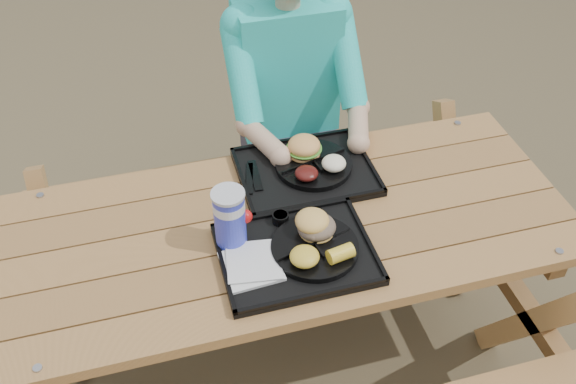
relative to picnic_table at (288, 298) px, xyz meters
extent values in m
plane|color=#999999|center=(0.00, 0.00, -0.38)|extent=(60.00, 60.00, 0.00)
cube|color=black|center=(-0.01, -0.14, 0.39)|extent=(0.45, 0.35, 0.02)
cube|color=black|center=(0.12, 0.21, 0.39)|extent=(0.45, 0.35, 0.02)
cylinder|color=black|center=(0.04, -0.15, 0.41)|extent=(0.26, 0.26, 0.02)
cylinder|color=black|center=(0.15, 0.22, 0.41)|extent=(0.26, 0.26, 0.02)
cube|color=silver|center=(-0.16, -0.17, 0.40)|extent=(0.17, 0.17, 0.02)
cylinder|color=#1925BF|center=(-0.19, -0.05, 0.49)|extent=(0.09, 0.09, 0.19)
cylinder|color=black|center=(-0.03, -0.01, 0.41)|extent=(0.05, 0.05, 0.03)
cylinder|color=orange|center=(0.04, -0.03, 0.41)|extent=(0.05, 0.05, 0.03)
ellipsoid|color=yellow|center=(-0.01, -0.20, 0.44)|extent=(0.09, 0.09, 0.04)
cube|color=black|center=(-0.05, 0.22, 0.40)|extent=(0.04, 0.16, 0.01)
ellipsoid|color=#4F120F|center=(0.10, 0.15, 0.43)|extent=(0.08, 0.08, 0.03)
ellipsoid|color=white|center=(0.20, 0.17, 0.44)|extent=(0.08, 0.08, 0.05)
camera|label=1|loc=(-0.38, -1.37, 1.80)|focal=40.00mm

